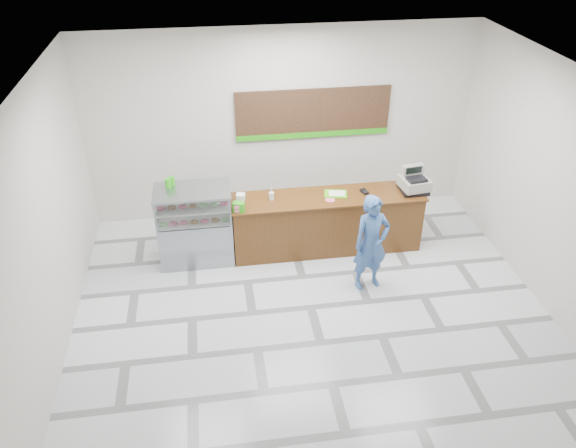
{
  "coord_description": "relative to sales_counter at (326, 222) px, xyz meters",
  "views": [
    {
      "loc": [
        -1.32,
        -6.42,
        5.6
      ],
      "look_at": [
        -0.22,
        0.9,
        0.96
      ],
      "focal_mm": 35.0,
      "sensor_mm": 36.0,
      "label": 1
    }
  ],
  "objects": [
    {
      "name": "green_cup_right",
      "position": [
        -2.52,
        0.21,
        0.89
      ],
      "size": [
        0.1,
        0.1,
        0.15
      ],
      "primitive_type": "cylinder",
      "color": "#289C12",
      "rests_on": "display_case"
    },
    {
      "name": "green_cup_left",
      "position": [
        -2.58,
        0.14,
        0.89
      ],
      "size": [
        0.1,
        0.1,
        0.15
      ],
      "primitive_type": "cylinder",
      "color": "#289C12",
      "rests_on": "display_case"
    },
    {
      "name": "menu_board",
      "position": [
        -0.0,
        1.41,
        1.42
      ],
      "size": [
        2.8,
        0.06,
        0.9
      ],
      "color": "black",
      "rests_on": "back_wall"
    },
    {
      "name": "sales_counter",
      "position": [
        0.0,
        0.0,
        0.0
      ],
      "size": [
        3.26,
        0.76,
        1.03
      ],
      "color": "#613411",
      "rests_on": "floor"
    },
    {
      "name": "promo_box",
      "position": [
        -1.5,
        -0.27,
        0.59
      ],
      "size": [
        0.21,
        0.17,
        0.16
      ],
      "primitive_type": "cube",
      "rotation": [
        0.0,
        0.0,
        -0.31
      ],
      "color": "#289C12",
      "rests_on": "sales_counter"
    },
    {
      "name": "ceiling",
      "position": [
        -0.55,
        -1.55,
        2.98
      ],
      "size": [
        7.0,
        7.0,
        0.0
      ],
      "primitive_type": "plane",
      "rotation": [
        3.14,
        0.0,
        0.0
      ],
      "color": "silver",
      "rests_on": "back_wall"
    },
    {
      "name": "napkin_box",
      "position": [
        -1.44,
        0.08,
        0.57
      ],
      "size": [
        0.16,
        0.16,
        0.11
      ],
      "primitive_type": "cube",
      "rotation": [
        0.0,
        0.0,
        -0.23
      ],
      "color": "white",
      "rests_on": "sales_counter"
    },
    {
      "name": "cash_register",
      "position": [
        1.47,
        -0.02,
        0.67
      ],
      "size": [
        0.5,
        0.52,
        0.42
      ],
      "rotation": [
        0.0,
        0.0,
        0.14
      ],
      "color": "black",
      "rests_on": "sales_counter"
    },
    {
      "name": "back_wall",
      "position": [
        -0.55,
        1.45,
        1.23
      ],
      "size": [
        7.0,
        0.0,
        7.0
      ],
      "primitive_type": "plane",
      "rotation": [
        1.57,
        0.0,
        0.0
      ],
      "color": "beige",
      "rests_on": "floor"
    },
    {
      "name": "card_terminal",
      "position": [
        0.64,
        0.03,
        0.53
      ],
      "size": [
        0.13,
        0.19,
        0.04
      ],
      "primitive_type": "cube",
      "rotation": [
        0.0,
        0.0,
        0.26
      ],
      "color": "black",
      "rests_on": "sales_counter"
    },
    {
      "name": "floor",
      "position": [
        -0.55,
        -1.55,
        -0.52
      ],
      "size": [
        7.0,
        7.0,
        0.0
      ],
      "primitive_type": "plane",
      "color": "silver",
      "rests_on": "ground"
    },
    {
      "name": "display_case",
      "position": [
        -2.22,
        -0.0,
        0.16
      ],
      "size": [
        1.22,
        0.72,
        1.33
      ],
      "color": "gray",
      "rests_on": "floor"
    },
    {
      "name": "donut_decal",
      "position": [
        0.01,
        -0.13,
        0.52
      ],
      "size": [
        0.16,
        0.16,
        0.0
      ],
      "primitive_type": "cylinder",
      "color": "pink",
      "rests_on": "sales_counter"
    },
    {
      "name": "customer",
      "position": [
        0.45,
        -1.13,
        0.28
      ],
      "size": [
        0.64,
        0.49,
        1.6
      ],
      "primitive_type": "imported",
      "rotation": [
        0.0,
        0.0,
        0.19
      ],
      "color": "#355B97",
      "rests_on": "floor"
    },
    {
      "name": "straw_cup",
      "position": [
        -0.94,
        0.04,
        0.58
      ],
      "size": [
        0.09,
        0.09,
        0.13
      ],
      "primitive_type": "cylinder",
      "color": "silver",
      "rests_on": "sales_counter"
    },
    {
      "name": "serving_tray",
      "position": [
        0.15,
        0.04,
        0.52
      ],
      "size": [
        0.42,
        0.34,
        0.02
      ],
      "rotation": [
        0.0,
        0.0,
        -0.2
      ],
      "color": "#51CB13",
      "rests_on": "sales_counter"
    }
  ]
}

